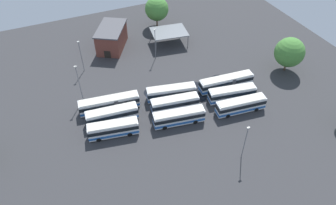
{
  "coord_description": "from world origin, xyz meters",
  "views": [
    {
      "loc": [
        22.35,
        46.87,
        49.75
      ],
      "look_at": [
        1.05,
        -1.32,
        1.45
      ],
      "focal_mm": 34.22,
      "sensor_mm": 36.0,
      "label": 1
    }
  ],
  "objects_px": {
    "bus_row1_slot0": "(171,92)",
    "bus_row0_slot0": "(226,82)",
    "bus_row2_slot0": "(110,103)",
    "bus_row2_slot2": "(113,129)",
    "lamp_post_near_entrance": "(155,43)",
    "bus_row2_slot1": "(112,115)",
    "bus_row0_slot1": "(232,93)",
    "bus_row1_slot1": "(175,103)",
    "bus_row1_slot2": "(179,117)",
    "tree_south_edge": "(289,52)",
    "maintenance_shelter": "(169,32)",
    "lamp_post_mid_lot": "(81,55)",
    "bus_row0_slot2": "(241,105)",
    "depot_building": "(112,38)",
    "tree_east_edge": "(157,9)",
    "lamp_post_far_corner": "(79,83)",
    "lamp_post_by_building": "(245,141)"
  },
  "relations": [
    {
      "from": "bus_row0_slot2",
      "to": "bus_row2_slot1",
      "type": "distance_m",
      "value": 28.11
    },
    {
      "from": "depot_building",
      "to": "lamp_post_mid_lot",
      "type": "height_order",
      "value": "lamp_post_mid_lot"
    },
    {
      "from": "bus_row2_slot0",
      "to": "lamp_post_far_corner",
      "type": "bearing_deg",
      "value": -48.04
    },
    {
      "from": "lamp_post_mid_lot",
      "to": "lamp_post_near_entrance",
      "type": "xyz_separation_m",
      "value": [
        -19.03,
        2.12,
        -0.0
      ]
    },
    {
      "from": "bus_row1_slot0",
      "to": "bus_row1_slot2",
      "type": "relative_size",
      "value": 1.03
    },
    {
      "from": "bus_row1_slot0",
      "to": "maintenance_shelter",
      "type": "xyz_separation_m",
      "value": [
        -9.28,
        -22.09,
        1.89
      ]
    },
    {
      "from": "lamp_post_mid_lot",
      "to": "bus_row2_slot0",
      "type": "bearing_deg",
      "value": 97.08
    },
    {
      "from": "lamp_post_by_building",
      "to": "bus_row1_slot2",
      "type": "bearing_deg",
      "value": -61.45
    },
    {
      "from": "bus_row0_slot2",
      "to": "bus_row0_slot1",
      "type": "bearing_deg",
      "value": -94.77
    },
    {
      "from": "bus_row1_slot0",
      "to": "bus_row0_slot0",
      "type": "bearing_deg",
      "value": 172.07
    },
    {
      "from": "bus_row0_slot1",
      "to": "tree_east_edge",
      "type": "height_order",
      "value": "tree_east_edge"
    },
    {
      "from": "lamp_post_by_building",
      "to": "tree_south_edge",
      "type": "bearing_deg",
      "value": -143.3
    },
    {
      "from": "tree_south_edge",
      "to": "bus_row2_slot2",
      "type": "bearing_deg",
      "value": 4.58
    },
    {
      "from": "bus_row2_slot1",
      "to": "bus_row0_slot2",
      "type": "bearing_deg",
      "value": 162.31
    },
    {
      "from": "lamp_post_by_building",
      "to": "tree_south_edge",
      "type": "xyz_separation_m",
      "value": [
        -25.9,
        -19.31,
        0.83
      ]
    },
    {
      "from": "lamp_post_by_building",
      "to": "tree_south_edge",
      "type": "relative_size",
      "value": 0.92
    },
    {
      "from": "bus_row2_slot2",
      "to": "lamp_post_near_entrance",
      "type": "relative_size",
      "value": 1.21
    },
    {
      "from": "tree_south_edge",
      "to": "maintenance_shelter",
      "type": "bearing_deg",
      "value": -47.3
    },
    {
      "from": "bus_row0_slot0",
      "to": "lamp_post_far_corner",
      "type": "height_order",
      "value": "lamp_post_far_corner"
    },
    {
      "from": "bus_row0_slot2",
      "to": "depot_building",
      "type": "bearing_deg",
      "value": -63.33
    },
    {
      "from": "bus_row0_slot2",
      "to": "lamp_post_by_building",
      "type": "height_order",
      "value": "lamp_post_by_building"
    },
    {
      "from": "bus_row2_slot0",
      "to": "lamp_post_by_building",
      "type": "distance_m",
      "value": 30.44
    },
    {
      "from": "bus_row1_slot1",
      "to": "bus_row1_slot2",
      "type": "xyz_separation_m",
      "value": [
        1.0,
        4.18,
        0.0
      ]
    },
    {
      "from": "bus_row2_slot2",
      "to": "depot_building",
      "type": "bearing_deg",
      "value": -106.19
    },
    {
      "from": "bus_row1_slot2",
      "to": "lamp_post_far_corner",
      "type": "relative_size",
      "value": 1.15
    },
    {
      "from": "bus_row1_slot2",
      "to": "bus_row1_slot0",
      "type": "bearing_deg",
      "value": -102.79
    },
    {
      "from": "bus_row1_slot2",
      "to": "maintenance_shelter",
      "type": "bearing_deg",
      "value": -110.27
    },
    {
      "from": "bus_row2_slot2",
      "to": "lamp_post_mid_lot",
      "type": "relative_size",
      "value": 1.21
    },
    {
      "from": "bus_row1_slot1",
      "to": "bus_row2_slot0",
      "type": "bearing_deg",
      "value": -23.74
    },
    {
      "from": "bus_row0_slot2",
      "to": "lamp_post_by_building",
      "type": "relative_size",
      "value": 1.36
    },
    {
      "from": "depot_building",
      "to": "bus_row2_slot1",
      "type": "bearing_deg",
      "value": 73.41
    },
    {
      "from": "lamp_post_by_building",
      "to": "tree_east_edge",
      "type": "xyz_separation_m",
      "value": [
        -4.5,
        -53.73,
        1.1
      ]
    },
    {
      "from": "bus_row1_slot1",
      "to": "bus_row1_slot2",
      "type": "distance_m",
      "value": 4.29
    },
    {
      "from": "tree_south_edge",
      "to": "lamp_post_far_corner",
      "type": "bearing_deg",
      "value": -10.6
    },
    {
      "from": "bus_row0_slot0",
      "to": "lamp_post_by_building",
      "type": "relative_size",
      "value": 1.6
    },
    {
      "from": "bus_row0_slot1",
      "to": "bus_row1_slot0",
      "type": "xyz_separation_m",
      "value": [
        12.58,
        -5.94,
        0.0
      ]
    },
    {
      "from": "bus_row1_slot1",
      "to": "bus_row2_slot1",
      "type": "bearing_deg",
      "value": -8.87
    },
    {
      "from": "bus_row1_slot0",
      "to": "tree_south_edge",
      "type": "xyz_separation_m",
      "value": [
        -31.32,
        1.8,
        3.66
      ]
    },
    {
      "from": "bus_row2_slot2",
      "to": "bus_row0_slot1",
      "type": "bearing_deg",
      "value": 179.2
    },
    {
      "from": "bus_row0_slot1",
      "to": "bus_row1_slot1",
      "type": "distance_m",
      "value": 13.56
    },
    {
      "from": "bus_row1_slot0",
      "to": "lamp_post_mid_lot",
      "type": "xyz_separation_m",
      "value": [
        16.11,
        -18.88,
        3.01
      ]
    },
    {
      "from": "bus_row2_slot0",
      "to": "bus_row2_slot2",
      "type": "height_order",
      "value": "same"
    },
    {
      "from": "depot_building",
      "to": "lamp_post_mid_lot",
      "type": "distance_m",
      "value": 12.68
    },
    {
      "from": "bus_row2_slot1",
      "to": "lamp_post_near_entrance",
      "type": "xyz_separation_m",
      "value": [
        -17.47,
        -18.3,
        3.01
      ]
    },
    {
      "from": "bus_row1_slot0",
      "to": "lamp_post_far_corner",
      "type": "relative_size",
      "value": 1.19
    },
    {
      "from": "bus_row2_slot0",
      "to": "bus_row2_slot2",
      "type": "bearing_deg",
      "value": 79.2
    },
    {
      "from": "bus_row0_slot2",
      "to": "bus_row2_slot0",
      "type": "bearing_deg",
      "value": -24.95
    },
    {
      "from": "lamp_post_near_entrance",
      "to": "bus_row2_slot1",
      "type": "bearing_deg",
      "value": 46.34
    },
    {
      "from": "bus_row0_slot2",
      "to": "lamp_post_mid_lot",
      "type": "distance_m",
      "value": 40.64
    },
    {
      "from": "bus_row0_slot0",
      "to": "bus_row2_slot0",
      "type": "height_order",
      "value": "same"
    }
  ]
}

